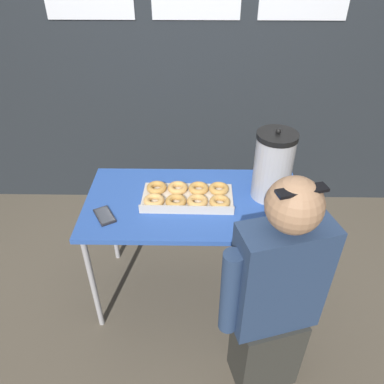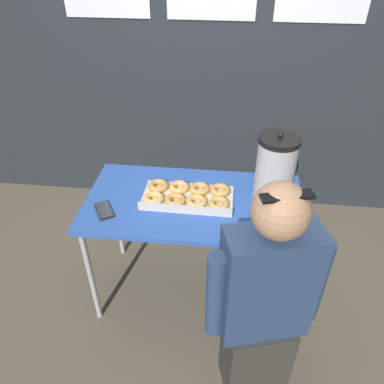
{
  "view_description": "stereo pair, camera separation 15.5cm",
  "coord_description": "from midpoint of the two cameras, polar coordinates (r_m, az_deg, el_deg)",
  "views": [
    {
      "loc": [
        0.01,
        -1.63,
        1.99
      ],
      "look_at": [
        -0.01,
        0.0,
        0.79
      ],
      "focal_mm": 35.0,
      "sensor_mm": 36.0,
      "label": 1
    },
    {
      "loc": [
        0.17,
        -1.62,
        1.99
      ],
      "look_at": [
        -0.01,
        0.0,
        0.79
      ],
      "focal_mm": 35.0,
      "sensor_mm": 36.0,
      "label": 2
    }
  ],
  "objects": [
    {
      "name": "person_seated",
      "position": [
        1.76,
        13.47,
        -16.55
      ],
      "size": [
        0.51,
        0.29,
        1.26
      ],
      "rotation": [
        0.0,
        0.0,
        3.42
      ],
      "color": "#33332D",
      "rests_on": "ground"
    },
    {
      "name": "coffee_urn",
      "position": [
        2.02,
        14.71,
        3.23
      ],
      "size": [
        0.21,
        0.24,
        0.41
      ],
      "color": "#B7B7BC",
      "rests_on": "folding_table"
    },
    {
      "name": "cell_phone",
      "position": [
        2.02,
        -11.14,
        -2.84
      ],
      "size": [
        0.14,
        0.17,
        0.01
      ],
      "rotation": [
        0.0,
        0.0,
        0.53
      ],
      "color": "black",
      "rests_on": "folding_table"
    },
    {
      "name": "folding_table",
      "position": [
        2.09,
        2.42,
        -2.67
      ],
      "size": [
        1.2,
        0.65,
        0.73
      ],
      "color": "#2D56B2",
      "rests_on": "ground"
    },
    {
      "name": "back_wall",
      "position": [
        2.77,
        4.67,
        23.62
      ],
      "size": [
        6.0,
        0.11,
        2.77
      ],
      "color": "#23282D",
      "rests_on": "ground"
    },
    {
      "name": "ground_plane",
      "position": [
        2.57,
        2.03,
        -14.48
      ],
      "size": [
        12.0,
        12.0,
        0.0
      ],
      "primitive_type": "plane",
      "color": "brown"
    },
    {
      "name": "donut_box",
      "position": [
        2.05,
        1.47,
        -0.66
      ],
      "size": [
        0.5,
        0.28,
        0.05
      ],
      "rotation": [
        0.0,
        0.0,
        -0.01
      ],
      "color": "beige",
      "rests_on": "folding_table"
    }
  ]
}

